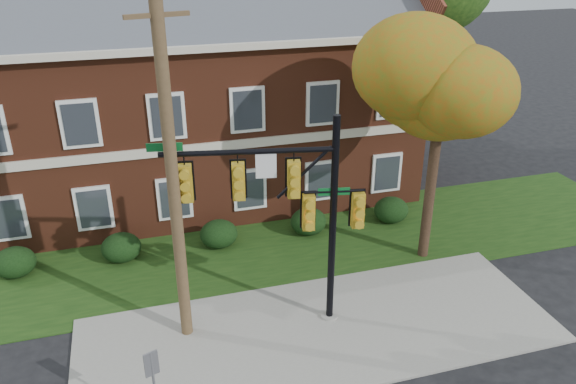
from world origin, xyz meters
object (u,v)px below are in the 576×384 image
object	(u,v)px
hedge_far_right	(391,210)
sign_post	(153,378)
traffic_signal	(292,203)
hedge_right	(308,221)
apartment_building	(192,81)
utility_pole	(173,180)
hedge_left	(121,248)
hedge_center	(219,234)
hedge_far_left	(14,262)
tree_near_right	(453,74)

from	to	relation	value
hedge_far_right	sign_post	size ratio (longest dim) A/B	0.61
hedge_far_right	traffic_signal	xyz separation A→B (m)	(-5.66, -4.98, 3.49)
hedge_right	apartment_building	bearing A→B (deg)	123.67
apartment_building	utility_pole	xyz separation A→B (m)	(-1.77, -9.95, -0.02)
hedge_left	hedge_center	xyz separation A→B (m)	(3.50, 0.00, 0.00)
hedge_center	apartment_building	bearing A→B (deg)	90.00
hedge_right	traffic_signal	xyz separation A→B (m)	(-2.16, -4.98, 3.49)
hedge_left	hedge_right	distance (m)	7.00
hedge_far_left	utility_pole	distance (m)	8.32
hedge_right	hedge_center	bearing A→B (deg)	180.00
utility_pole	hedge_left	bearing A→B (deg)	98.09
hedge_far_right	hedge_right	bearing A→B (deg)	180.00
sign_post	tree_near_right	bearing A→B (deg)	7.01
hedge_far_left	hedge_far_right	size ratio (longest dim) A/B	1.00
hedge_center	utility_pole	size ratio (longest dim) A/B	0.14
tree_near_right	hedge_far_right	bearing A→B (deg)	94.52
apartment_building	hedge_center	distance (m)	6.89
apartment_building	utility_pole	bearing A→B (deg)	-100.07
hedge_center	hedge_far_left	bearing A→B (deg)	180.00
tree_near_right	traffic_signal	bearing A→B (deg)	-159.96
utility_pole	sign_post	xyz separation A→B (m)	(-1.05, -3.27, -3.39)
utility_pole	sign_post	world-z (taller)	utility_pole
apartment_building	hedge_left	distance (m)	7.73
hedge_left	utility_pole	bearing A→B (deg)	-69.77
hedge_center	hedge_right	distance (m)	3.50
tree_near_right	traffic_signal	distance (m)	6.81
utility_pole	traffic_signal	bearing A→B (deg)	-17.34
hedge_right	traffic_signal	bearing A→B (deg)	-113.48
hedge_center	utility_pole	distance (m)	6.70
hedge_far_left	hedge_center	xyz separation A→B (m)	(7.00, 0.00, 0.00)
hedge_left	tree_near_right	bearing A→B (deg)	-14.81
apartment_building	hedge_far_left	size ratio (longest dim) A/B	13.43
apartment_building	hedge_center	size ratio (longest dim) A/B	13.43
hedge_far_left	hedge_center	distance (m)	7.00
apartment_building	tree_near_right	world-z (taller)	apartment_building
hedge_left	sign_post	xyz separation A→B (m)	(0.68, -7.97, 1.04)
tree_near_right	hedge_left	bearing A→B (deg)	165.19
hedge_center	traffic_signal	distance (m)	6.23
apartment_building	hedge_far_right	size ratio (longest dim) A/B	13.43
hedge_far_left	traffic_signal	distance (m)	10.32
apartment_building	hedge_right	xyz separation A→B (m)	(3.50, -5.25, -4.46)
utility_pole	hedge_far_right	bearing A→B (deg)	16.05
hedge_left	sign_post	bearing A→B (deg)	-85.14
apartment_building	sign_post	distance (m)	13.95
hedge_right	hedge_far_left	bearing A→B (deg)	180.00
hedge_center	hedge_far_right	bearing A→B (deg)	0.00
apartment_building	hedge_far_left	world-z (taller)	apartment_building
hedge_left	utility_pole	distance (m)	6.69
hedge_left	hedge_center	bearing A→B (deg)	0.00
hedge_far_right	sign_post	world-z (taller)	sign_post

